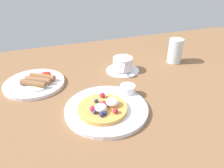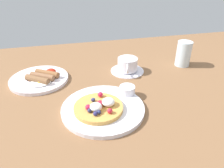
{
  "view_description": "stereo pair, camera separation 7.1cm",
  "coord_description": "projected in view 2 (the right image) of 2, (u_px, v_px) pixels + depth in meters",
  "views": [
    {
      "loc": [
        -0.21,
        -0.56,
        0.41
      ],
      "look_at": [
        0.0,
        0.04,
        0.04
      ],
      "focal_mm": 34.46,
      "sensor_mm": 36.0,
      "label": 1
    },
    {
      "loc": [
        -0.14,
        -0.58,
        0.41
      ],
      "look_at": [
        0.0,
        0.04,
        0.04
      ],
      "focal_mm": 34.46,
      "sensor_mm": 36.0,
      "label": 2
    }
  ],
  "objects": [
    {
      "name": "water_glass",
      "position": [
        184.0,
        54.0,
        0.94
      ],
      "size": [
        0.06,
        0.06,
        0.11
      ],
      "primitive_type": "cylinder",
      "color": "silver",
      "rests_on": "ground_plane"
    },
    {
      "name": "pancake_plate",
      "position": [
        103.0,
        108.0,
        0.67
      ],
      "size": [
        0.26,
        0.26,
        0.01
      ],
      "primitive_type": "cylinder",
      "color": "white",
      "rests_on": "ground_plane"
    },
    {
      "name": "fried_breakfast",
      "position": [
        43.0,
        77.0,
        0.82
      ],
      "size": [
        0.13,
        0.12,
        0.03
      ],
      "color": "brown",
      "rests_on": "breakfast_plate"
    },
    {
      "name": "ground_plane",
      "position": [
        114.0,
        104.0,
        0.73
      ],
      "size": [
        2.01,
        1.2,
        0.03
      ],
      "primitive_type": "cube",
      "color": "brown"
    },
    {
      "name": "syrup_ramekin",
      "position": [
        127.0,
        90.0,
        0.73
      ],
      "size": [
        0.05,
        0.05,
        0.03
      ],
      "color": "white",
      "rests_on": "pancake_plate"
    },
    {
      "name": "coffee_saucer",
      "position": [
        127.0,
        71.0,
        0.91
      ],
      "size": [
        0.14,
        0.14,
        0.01
      ],
      "primitive_type": "cylinder",
      "color": "white",
      "rests_on": "ground_plane"
    },
    {
      "name": "coffee_cup",
      "position": [
        128.0,
        64.0,
        0.89
      ],
      "size": [
        0.08,
        0.11,
        0.05
      ],
      "color": "white",
      "rests_on": "coffee_saucer"
    },
    {
      "name": "breakfast_plate",
      "position": [
        39.0,
        79.0,
        0.84
      ],
      "size": [
        0.22,
        0.22,
        0.01
      ],
      "primitive_type": "cylinder",
      "color": "white",
      "rests_on": "ground_plane"
    },
    {
      "name": "pancake_with_berries",
      "position": [
        99.0,
        107.0,
        0.65
      ],
      "size": [
        0.15,
        0.15,
        0.04
      ],
      "color": "gold",
      "rests_on": "pancake_plate"
    }
  ]
}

